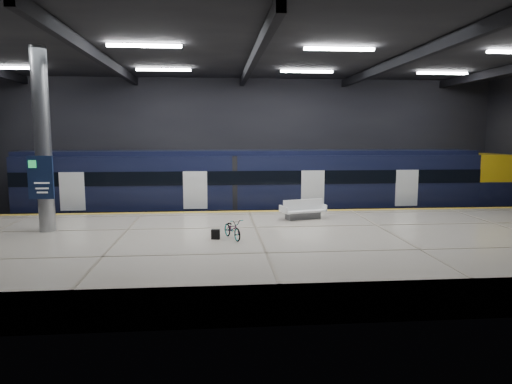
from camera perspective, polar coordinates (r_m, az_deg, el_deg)
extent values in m
plane|color=black|center=(19.48, -0.35, -6.99)|extent=(30.00, 30.00, 0.00)
cube|color=black|center=(26.88, -1.76, 5.53)|extent=(30.00, 0.10, 8.00)
cube|color=black|center=(10.96, 3.06, 3.14)|extent=(30.00, 0.10, 8.00)
cube|color=black|center=(19.16, -0.37, 16.88)|extent=(30.00, 16.00, 0.10)
cube|color=black|center=(19.57, -18.86, 15.56)|extent=(0.25, 16.00, 0.40)
cube|color=black|center=(19.12, -0.37, 16.14)|extent=(0.25, 16.00, 0.40)
cube|color=black|center=(20.50, 17.23, 15.22)|extent=(0.25, 16.00, 0.40)
cube|color=white|center=(17.29, -13.77, 17.34)|extent=(2.60, 0.18, 0.10)
cube|color=white|center=(17.70, 10.37, 17.18)|extent=(2.60, 0.18, 0.10)
cube|color=white|center=(24.90, -28.16, 13.52)|extent=(2.60, 0.18, 0.10)
cube|color=white|center=(23.17, -11.47, 14.75)|extent=(2.60, 0.18, 0.10)
cube|color=white|center=(23.48, 6.37, 14.75)|extent=(2.60, 0.18, 0.10)
cube|color=white|center=(25.77, 22.27, 13.59)|extent=(2.60, 0.18, 0.10)
cube|color=beige|center=(16.93, 0.34, -7.25)|extent=(30.00, 11.00, 1.10)
cube|color=gold|center=(21.94, -0.94, -2.44)|extent=(30.00, 0.40, 0.01)
cube|color=gray|center=(24.12, -1.29, -4.04)|extent=(30.00, 0.08, 0.16)
cube|color=gray|center=(25.53, -1.50, -3.41)|extent=(30.00, 0.08, 0.16)
cube|color=black|center=(24.77, -0.45, -2.63)|extent=(24.00, 2.58, 0.80)
cube|color=black|center=(24.53, -0.45, 1.46)|extent=(24.00, 2.80, 2.75)
cube|color=black|center=(24.42, -0.46, 4.95)|extent=(24.00, 2.30, 0.24)
cube|color=black|center=(23.10, -0.18, 1.79)|extent=(24.00, 0.04, 0.70)
cube|color=white|center=(23.60, 7.10, 0.38)|extent=(1.20, 0.05, 1.90)
cube|color=gold|center=(28.66, 26.44, 1.53)|extent=(2.00, 2.80, 2.75)
cube|color=black|center=(28.80, 26.97, 1.88)|extent=(1.60, 2.38, 0.80)
cube|color=#595B60|center=(20.12, 5.89, -2.96)|extent=(1.59, 0.88, 0.29)
cube|color=white|center=(20.08, 5.90, -2.35)|extent=(2.05, 1.30, 0.08)
cube|color=white|center=(20.04, 5.91, -1.60)|extent=(1.85, 0.60, 0.48)
cube|color=white|center=(19.65, 3.43, -2.19)|extent=(0.28, 0.79, 0.29)
cube|color=white|center=(20.50, 8.27, -1.86)|extent=(0.28, 0.79, 0.29)
imported|color=#99999E|center=(16.21, -2.96, -4.60)|extent=(0.94, 1.47, 0.73)
cube|color=black|center=(16.24, -5.08, -5.28)|extent=(0.32, 0.22, 0.35)
cylinder|color=#9EA0A5|center=(18.96, -25.10, 5.84)|extent=(0.60, 0.60, 6.90)
cube|color=#111E3E|center=(18.63, -25.32, 1.65)|extent=(0.90, 0.12, 1.60)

